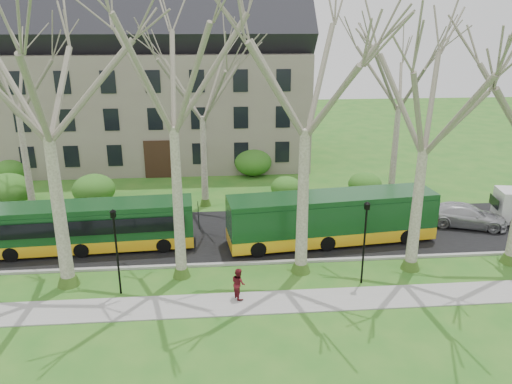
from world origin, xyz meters
TOP-DOWN VIEW (x-y plane):
  - ground at (0.00, 0.00)m, footprint 120.00×120.00m
  - sidewalk at (0.00, -2.50)m, footprint 70.00×2.00m
  - road at (0.00, 5.50)m, footprint 80.00×8.00m
  - curb at (0.00, 1.50)m, footprint 80.00×0.25m
  - building at (-6.00, 24.00)m, footprint 26.50×12.20m
  - tree_row_verge at (0.00, 0.30)m, footprint 49.00×7.00m
  - tree_row_far at (-1.33, 11.00)m, footprint 33.00×7.00m
  - lamp_row at (-0.00, -1.00)m, footprint 36.22×0.22m
  - hedges at (-4.67, 14.00)m, footprint 30.60×8.60m
  - bus_lead at (-8.30, 4.17)m, footprint 11.44×2.99m
  - bus_follow at (5.54, 3.93)m, footprint 12.49×3.87m
  - sedan at (14.71, 5.56)m, footprint 5.37×3.58m
  - pedestrian_b at (-0.29, -1.99)m, footprint 0.82×0.91m

SIDE VIEW (x-z plane):
  - ground at x=0.00m, z-range 0.00..0.00m
  - sidewalk at x=0.00m, z-range 0.00..0.06m
  - road at x=0.00m, z-range 0.00..0.06m
  - curb at x=0.00m, z-range 0.00..0.14m
  - sedan at x=14.71m, z-range 0.06..1.50m
  - pedestrian_b at x=-0.29m, z-range 0.06..1.59m
  - hedges at x=-4.67m, z-range 0.00..2.00m
  - bus_lead at x=-8.30m, z-range 0.06..2.89m
  - bus_follow at x=5.54m, z-range 0.06..3.13m
  - lamp_row at x=0.00m, z-range 0.42..4.72m
  - tree_row_far at x=-1.33m, z-range 0.00..12.00m
  - tree_row_verge at x=0.00m, z-range 0.00..14.00m
  - building at x=-6.00m, z-range 0.07..16.07m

